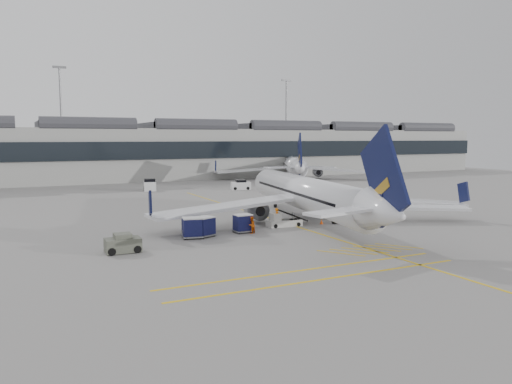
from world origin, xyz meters
name	(u,v)px	position (x,y,z in m)	size (l,w,h in m)	color
ground	(225,245)	(0.00, 0.00, 0.00)	(220.00, 220.00, 0.00)	gray
terminal	(94,152)	(0.00, 71.93, 6.14)	(200.00, 20.45, 12.40)	#9E9E99
light_masts	(76,115)	(-1.67, 86.00, 14.49)	(113.00, 0.60, 25.45)	slate
apron_markings	(273,219)	(10.00, 10.00, 0.01)	(0.25, 60.00, 0.01)	gold
airliner_main	(309,195)	(12.53, 6.52, 2.98)	(34.33, 37.83, 10.14)	silver
airliner_far	(293,166)	(39.63, 55.82, 2.95)	(31.57, 34.83, 10.04)	silver
belt_loader	(283,221)	(8.87, 5.56, 0.52)	(4.39, 1.60, 1.79)	beige
baggage_cart_a	(191,223)	(-0.72, 6.61, 0.89)	(1.87, 1.67, 1.67)	gray
baggage_cart_b	(243,223)	(3.69, 4.32, 0.95)	(1.72, 1.43, 1.78)	gray
baggage_cart_c	(192,227)	(-1.58, 3.82, 1.03)	(2.08, 1.82, 1.92)	gray
baggage_cart_d	(204,226)	(-0.37, 4.01, 1.00)	(2.22, 2.06, 1.87)	gray
ramp_agent_a	(277,218)	(8.09, 5.44, 0.98)	(0.72, 0.47, 1.97)	orange
ramp_agent_b	(252,225)	(4.26, 3.54, 0.81)	(0.79, 0.61, 1.62)	#E85A0C
pushback_tug	(123,244)	(-8.39, 0.95, 0.68)	(2.77, 1.74, 1.54)	#535649
safety_cone_nose	(231,208)	(8.58, 18.48, 0.28)	(0.40, 0.40, 0.56)	#F24C0A
safety_cone_engine	(322,222)	(13.17, 4.94, 0.25)	(0.36, 0.36, 0.50)	#F24C0A
service_van_mid	(150,185)	(5.37, 46.53, 0.90)	(2.72, 4.25, 2.02)	silver
service_van_right	(241,185)	(20.11, 40.77, 0.78)	(3.70, 2.48, 1.74)	silver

